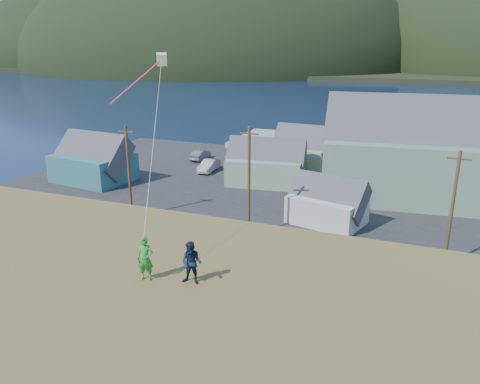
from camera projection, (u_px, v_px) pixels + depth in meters
name	position (u px, v px, depth m)	size (l,w,h in m)	color
ground	(279.00, 248.00, 38.20)	(900.00, 900.00, 0.00)	#0A1638
grass_strip	(272.00, 258.00, 36.41)	(110.00, 8.00, 0.10)	#4C3D19
waterfront_lot	(323.00, 190.00, 53.25)	(72.00, 36.00, 0.12)	#28282B
wharf	(316.00, 144.00, 75.60)	(26.00, 14.00, 0.90)	gray
far_shore	(415.00, 65.00, 330.31)	(900.00, 320.00, 2.00)	black
far_hills	(477.00, 68.00, 272.75)	(760.00, 265.00, 143.00)	black
shed_teal	(93.00, 160.00, 55.78)	(9.81, 7.47, 7.20)	#2C6667
shed_palegreen_near	(266.00, 164.00, 54.83)	(9.77, 6.83, 6.61)	gray
shed_white	(327.00, 202.00, 42.71)	(7.81, 6.15, 5.46)	silver
shed_palegreen_far	(316.00, 152.00, 59.11)	(11.51, 7.27, 7.38)	gray
utility_poles	(262.00, 187.00, 38.83)	(27.84, 0.24, 9.47)	#47331E
parked_cars	(265.00, 167.00, 59.79)	(24.78, 11.18, 1.58)	white
kite_flyer_green	(145.00, 259.00, 18.05)	(0.65, 0.43, 1.79)	green
kite_flyer_navy	(192.00, 263.00, 17.79)	(0.83, 0.65, 1.71)	#142139
kite_rig	(158.00, 65.00, 21.34)	(1.69, 3.07, 8.67)	#FFFDC2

